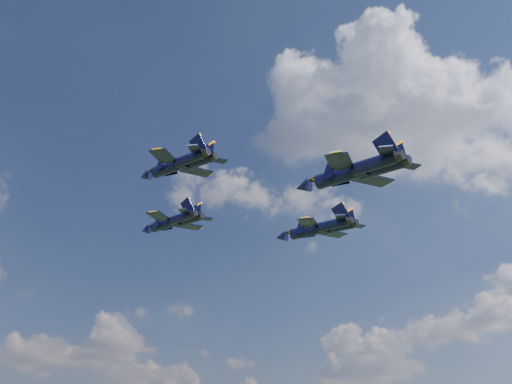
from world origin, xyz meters
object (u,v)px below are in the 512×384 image
object	(u,v)px
jet_lead	(164,224)
jet_left	(168,168)
jet_slot	(338,176)
jet_right	(307,231)

from	to	relation	value
jet_lead	jet_left	size ratio (longest dim) A/B	1.06
jet_left	jet_slot	distance (m)	22.75
jet_lead	jet_right	xyz separation A→B (m)	(19.85, -12.94, -0.58)
jet_slot	jet_lead	bearing A→B (deg)	92.05
jet_lead	jet_right	size ratio (longest dim) A/B	0.89
jet_lead	jet_left	distance (m)	23.44
jet_left	jet_lead	bearing A→B (deg)	46.66
jet_right	jet_lead	bearing A→B (deg)	131.90
jet_right	jet_left	bearing A→B (deg)	178.79
jet_lead	jet_slot	size ratio (longest dim) A/B	0.80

